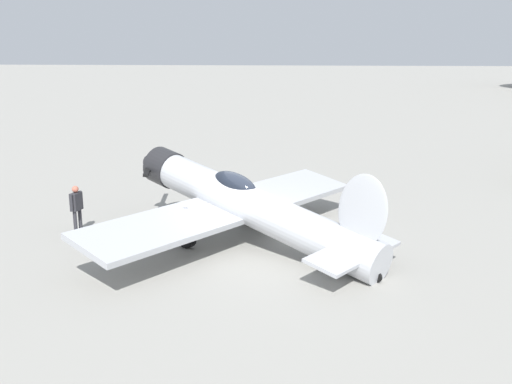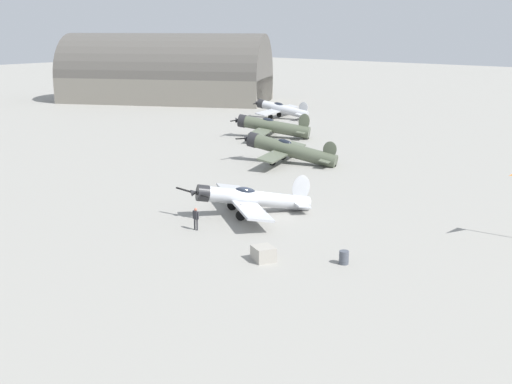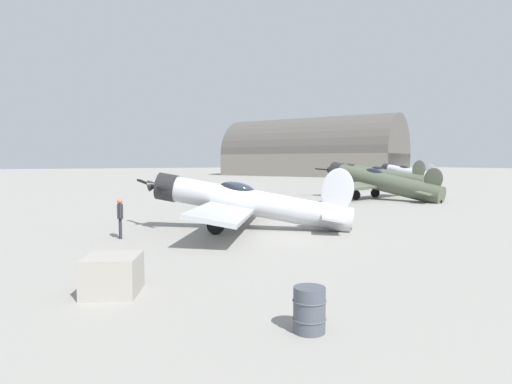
{
  "view_description": "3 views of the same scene",
  "coord_description": "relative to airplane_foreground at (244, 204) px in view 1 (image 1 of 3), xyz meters",
  "views": [
    {
      "loc": [
        -17.12,
        -1.72,
        6.14
      ],
      "look_at": [
        0.0,
        0.0,
        1.8
      ],
      "focal_mm": 40.01,
      "sensor_mm": 36.0,
      "label": 1
    },
    {
      "loc": [
        -32.37,
        38.94,
        14.82
      ],
      "look_at": [
        0.0,
        0.0,
        1.8
      ],
      "focal_mm": 45.96,
      "sensor_mm": 36.0,
      "label": 2
    },
    {
      "loc": [
        -18.33,
        10.04,
        3.24
      ],
      "look_at": [
        0.0,
        0.0,
        1.8
      ],
      "focal_mm": 31.14,
      "sensor_mm": 36.0,
      "label": 3
    }
  ],
  "objects": [
    {
      "name": "ground_plane",
      "position": [
        -0.29,
        -0.41,
        -1.31
      ],
      "size": [
        400.0,
        400.0,
        0.0
      ],
      "primitive_type": "plane",
      "color": "gray"
    },
    {
      "name": "ground_crew_mechanic",
      "position": [
        0.38,
        5.74,
        -0.29
      ],
      "size": [
        0.65,
        0.3,
        1.68
      ],
      "rotation": [
        0.0,
        0.0,
        4.55
      ],
      "color": "#2D2D33",
      "rests_on": "ground_plane"
    },
    {
      "name": "airplane_foreground",
      "position": [
        0.0,
        0.0,
        0.0
      ],
      "size": [
        10.21,
        9.28,
        3.15
      ],
      "rotation": [
        0.0,
        0.0,
        7.24
      ],
      "color": "#B7BABF",
      "rests_on": "ground_plane"
    }
  ]
}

